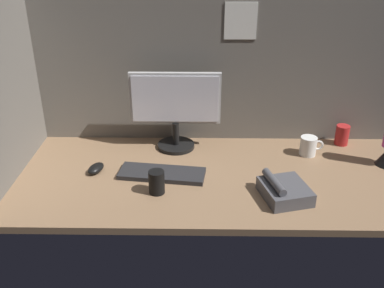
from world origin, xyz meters
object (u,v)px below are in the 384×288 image
object	(u,v)px
mug_red_plastic	(342,135)
mouse	(96,168)
monitor	(175,107)
mug_ceramic_white	(309,146)
mug_black_travel	(157,182)
desk_phone	(284,191)
keyboard	(162,174)

from	to	relation	value
mug_red_plastic	mouse	bearing A→B (deg)	-166.03
monitor	mug_ceramic_white	size ratio (longest dim) A/B	3.89
mug_black_travel	desk_phone	world-z (taller)	mug_black_travel
mug_ceramic_white	mug_red_plastic	distance (cm)	22.20
keyboard	mug_black_travel	world-z (taller)	mug_black_travel
keyboard	mug_ceramic_white	world-z (taller)	mug_ceramic_white
monitor	mouse	distance (cm)	46.23
monitor	mug_black_travel	bearing A→B (deg)	-97.92
mouse	desk_phone	distance (cm)	81.41
monitor	mouse	bearing A→B (deg)	-144.09
keyboard	mug_black_travel	bearing A→B (deg)	-87.01
mug_ceramic_white	mug_black_travel	distance (cm)	76.59
desk_phone	monitor	bearing A→B (deg)	135.40
mug_red_plastic	mug_black_travel	distance (cm)	98.73
keyboard	mug_ceramic_white	distance (cm)	70.76
mouse	monitor	bearing A→B (deg)	55.44
keyboard	mug_red_plastic	size ratio (longest dim) A/B	3.74
mouse	keyboard	bearing A→B (deg)	13.13
mug_ceramic_white	mug_black_travel	size ratio (longest dim) A/B	1.12
mug_red_plastic	mug_black_travel	size ratio (longest dim) A/B	1.01
mug_ceramic_white	mug_red_plastic	xyz separation A→B (cm)	(19.00, 11.47, 0.43)
keyboard	mouse	bearing A→B (deg)	-179.15
mug_ceramic_white	keyboard	bearing A→B (deg)	-163.01
keyboard	desk_phone	xyz separation A→B (cm)	(49.68, -16.34, 2.19)
mug_ceramic_white	desk_phone	distance (cm)	41.11
monitor	mug_ceramic_white	bearing A→B (deg)	-6.64
monitor	desk_phone	distance (cm)	65.52
mouse	mug_black_travel	bearing A→B (deg)	-11.05
mug_black_travel	desk_phone	bearing A→B (deg)	-3.27
keyboard	mug_black_travel	size ratio (longest dim) A/B	3.79
mug_red_plastic	mug_black_travel	world-z (taller)	mug_red_plastic
monitor	desk_phone	bearing A→B (deg)	-44.60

